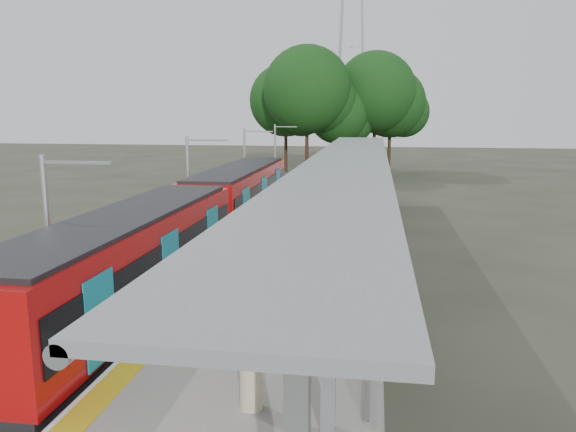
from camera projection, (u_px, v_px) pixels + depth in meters
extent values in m
cube|color=#59544C|center=(230.00, 240.00, 28.61)|extent=(3.00, 70.00, 0.24)
cube|color=gray|center=(318.00, 235.00, 27.86)|extent=(6.00, 50.00, 1.00)
cube|color=gold|center=(268.00, 224.00, 28.16)|extent=(0.60, 50.00, 0.02)
cube|color=#9EA0A5|center=(346.00, 166.00, 51.89)|extent=(6.00, 0.10, 1.20)
cube|color=black|center=(130.00, 310.00, 16.93)|extent=(2.50, 13.50, 0.70)
cube|color=#AC0C0C|center=(127.00, 259.00, 16.63)|extent=(2.65, 13.50, 2.50)
cube|color=black|center=(127.00, 257.00, 16.62)|extent=(2.72, 12.96, 1.20)
cube|color=black|center=(125.00, 216.00, 16.39)|extent=(2.40, 12.82, 0.15)
cube|color=#0E768D|center=(171.00, 266.00, 16.45)|extent=(0.04, 1.30, 2.00)
cylinder|color=black|center=(39.00, 397.00, 12.39)|extent=(2.20, 0.70, 0.70)
cube|color=black|center=(240.00, 221.00, 30.62)|extent=(2.50, 13.50, 0.70)
cube|color=#AC0C0C|center=(240.00, 192.00, 30.33)|extent=(2.65, 13.50, 2.50)
cube|color=black|center=(240.00, 191.00, 30.32)|extent=(2.72, 12.96, 1.20)
cube|color=black|center=(240.00, 168.00, 30.09)|extent=(2.40, 12.83, 0.15)
cube|color=#0E768D|center=(265.00, 196.00, 30.15)|extent=(0.04, 1.30, 2.00)
cylinder|color=black|center=(216.00, 247.00, 26.09)|extent=(2.20, 0.70, 0.70)
cube|color=black|center=(200.00, 222.00, 23.52)|extent=(2.30, 0.80, 2.40)
cube|color=#9EA0A5|center=(329.00, 336.00, 9.66)|extent=(0.25, 0.25, 3.50)
cube|color=#9EA0A5|center=(343.00, 272.00, 13.55)|extent=(0.25, 0.25, 3.50)
cube|color=#9EA0A5|center=(350.00, 236.00, 17.43)|extent=(0.25, 0.25, 3.50)
cube|color=#9EA0A5|center=(355.00, 213.00, 21.32)|extent=(0.25, 0.25, 3.50)
cube|color=#9EA0A5|center=(359.00, 197.00, 25.20)|extent=(0.25, 0.25, 3.50)
cube|color=#9EA0A5|center=(361.00, 186.00, 29.09)|extent=(0.25, 0.25, 3.50)
cube|color=#9EA0A5|center=(363.00, 177.00, 32.97)|extent=(0.25, 0.25, 3.50)
cube|color=#9EA0A5|center=(364.00, 170.00, 36.86)|extent=(0.25, 0.25, 3.50)
cube|color=#9EA0A5|center=(366.00, 165.00, 40.74)|extent=(0.25, 0.25, 3.50)
cube|color=gray|center=(348.00, 160.00, 22.99)|extent=(3.20, 38.00, 0.16)
cylinder|color=#9EA0A5|center=(311.00, 162.00, 23.23)|extent=(0.24, 38.00, 0.24)
cube|color=silver|center=(371.00, 326.00, 11.60)|extent=(0.05, 3.70, 2.20)
cube|color=silver|center=(372.00, 272.00, 15.49)|extent=(0.05, 3.70, 2.20)
cube|color=silver|center=(374.00, 218.00, 23.26)|extent=(0.05, 3.70, 2.20)
cube|color=silver|center=(374.00, 203.00, 27.14)|extent=(0.05, 3.70, 2.20)
cube|color=silver|center=(375.00, 182.00, 34.91)|extent=(0.05, 3.70, 2.20)
cube|color=silver|center=(375.00, 175.00, 38.80)|extent=(0.05, 3.70, 2.20)
cylinder|color=#382316|center=(286.00, 148.00, 61.61)|extent=(0.36, 0.36, 5.16)
sphere|color=#184313|center=(286.00, 100.00, 60.66)|extent=(7.84, 7.84, 7.84)
cylinder|color=#382316|center=(307.00, 148.00, 57.00)|extent=(0.36, 0.36, 5.79)
sphere|color=#184313|center=(307.00, 90.00, 55.94)|extent=(8.81, 8.81, 8.81)
cylinder|color=#382316|center=(338.00, 154.00, 59.09)|extent=(0.36, 0.36, 4.26)
sphere|color=#184313|center=(338.00, 113.00, 58.30)|extent=(6.47, 6.47, 6.47)
cylinder|color=#382316|center=(374.00, 146.00, 60.57)|extent=(0.36, 0.36, 5.70)
sphere|color=#184313|center=(376.00, 92.00, 59.53)|extent=(8.66, 8.66, 8.66)
cylinder|color=#382316|center=(389.00, 149.00, 61.90)|extent=(0.36, 0.36, 4.99)
sphere|color=#184313|center=(391.00, 103.00, 60.98)|extent=(7.58, 7.58, 7.58)
cylinder|color=#9EA0A5|center=(50.00, 251.00, 15.79)|extent=(0.16, 0.16, 5.40)
cube|color=#9EA0A5|center=(76.00, 163.00, 15.18)|extent=(2.00, 0.08, 0.08)
cylinder|color=#9EA0A5|center=(189.00, 191.00, 27.44)|extent=(0.16, 0.16, 5.40)
cube|color=#9EA0A5|center=(207.00, 140.00, 26.83)|extent=(2.00, 0.08, 0.08)
cylinder|color=#9EA0A5|center=(245.00, 168.00, 39.10)|extent=(0.16, 0.16, 5.40)
cube|color=#9EA0A5|center=(258.00, 131.00, 38.48)|extent=(2.00, 0.08, 0.08)
cylinder|color=#9EA0A5|center=(275.00, 155.00, 50.75)|extent=(0.16, 0.16, 5.40)
cube|color=#9EA0A5|center=(286.00, 127.00, 50.14)|extent=(2.00, 0.08, 0.08)
cube|color=#0D1A45|center=(373.00, 254.00, 20.64)|extent=(0.53, 1.37, 0.05)
cube|color=#0D1A45|center=(368.00, 247.00, 20.62)|extent=(0.18, 1.34, 0.49)
cube|color=#9EA0A5|center=(372.00, 263.00, 20.15)|extent=(0.36, 0.09, 0.39)
cube|color=#9EA0A5|center=(373.00, 256.00, 21.20)|extent=(0.36, 0.09, 0.39)
cube|color=#0D1A45|center=(373.00, 183.00, 39.98)|extent=(1.04, 1.73, 0.07)
cube|color=#0D1A45|center=(370.00, 179.00, 39.95)|extent=(0.64, 1.58, 0.61)
cube|color=#9EA0A5|center=(373.00, 188.00, 39.38)|extent=(0.44, 0.22, 0.49)
cube|color=#9EA0A5|center=(373.00, 186.00, 40.67)|extent=(0.44, 0.22, 0.49)
cylinder|color=#C4B68F|center=(251.00, 368.00, 10.54)|extent=(0.44, 0.44, 1.63)
cube|color=red|center=(250.00, 318.00, 10.36)|extent=(0.38, 0.20, 0.27)
cylinder|color=#C4B68F|center=(350.00, 207.00, 29.17)|extent=(0.35, 0.35, 1.33)
cube|color=red|center=(351.00, 192.00, 29.03)|extent=(0.31, 0.12, 0.22)
cylinder|color=#9EA0A5|center=(354.00, 275.00, 17.84)|extent=(0.57, 0.57, 0.87)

